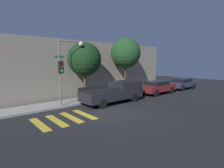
{
  "coord_description": "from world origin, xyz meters",
  "views": [
    {
      "loc": [
        -7.4,
        -8.83,
        3.41
      ],
      "look_at": [
        1.9,
        2.1,
        1.6
      ],
      "focal_mm": 28.0,
      "sensor_mm": 36.0,
      "label": 1
    }
  ],
  "objects_px": {
    "traffic_light_pole": "(66,62)",
    "pickup_truck": "(115,92)",
    "sedan_middle": "(182,83)",
    "tree_midblock": "(126,53)",
    "sedan_near_corner": "(157,87)",
    "tree_near_corner": "(85,59)"
  },
  "relations": [
    {
      "from": "traffic_light_pole",
      "to": "tree_near_corner",
      "type": "distance_m",
      "value": 2.52
    },
    {
      "from": "traffic_light_pole",
      "to": "sedan_near_corner",
      "type": "height_order",
      "value": "traffic_light_pole"
    },
    {
      "from": "pickup_truck",
      "to": "sedan_near_corner",
      "type": "height_order",
      "value": "pickup_truck"
    },
    {
      "from": "sedan_middle",
      "to": "tree_near_corner",
      "type": "bearing_deg",
      "value": 169.79
    },
    {
      "from": "traffic_light_pole",
      "to": "sedan_middle",
      "type": "bearing_deg",
      "value": -4.8
    },
    {
      "from": "tree_midblock",
      "to": "tree_near_corner",
      "type": "bearing_deg",
      "value": 180.0
    },
    {
      "from": "traffic_light_pole",
      "to": "sedan_near_corner",
      "type": "distance_m",
      "value": 10.29
    },
    {
      "from": "sedan_near_corner",
      "to": "tree_near_corner",
      "type": "bearing_deg",
      "value": 163.07
    },
    {
      "from": "pickup_truck",
      "to": "sedan_near_corner",
      "type": "relative_size",
      "value": 1.22
    },
    {
      "from": "sedan_middle",
      "to": "traffic_light_pole",
      "type": "bearing_deg",
      "value": 175.2
    },
    {
      "from": "sedan_middle",
      "to": "tree_midblock",
      "type": "distance_m",
      "value": 8.9
    },
    {
      "from": "sedan_middle",
      "to": "tree_near_corner",
      "type": "distance_m",
      "value": 13.35
    },
    {
      "from": "sedan_near_corner",
      "to": "pickup_truck",
      "type": "bearing_deg",
      "value": 180.0
    },
    {
      "from": "sedan_near_corner",
      "to": "tree_midblock",
      "type": "height_order",
      "value": "tree_midblock"
    },
    {
      "from": "tree_near_corner",
      "to": "tree_midblock",
      "type": "height_order",
      "value": "tree_midblock"
    },
    {
      "from": "traffic_light_pole",
      "to": "pickup_truck",
      "type": "xyz_separation_m",
      "value": [
        3.82,
        -1.27,
        -2.48
      ]
    },
    {
      "from": "sedan_near_corner",
      "to": "tree_midblock",
      "type": "bearing_deg",
      "value": 137.96
    },
    {
      "from": "pickup_truck",
      "to": "tree_midblock",
      "type": "distance_m",
      "value": 5.44
    },
    {
      "from": "tree_midblock",
      "to": "traffic_light_pole",
      "type": "bearing_deg",
      "value": -171.89
    },
    {
      "from": "traffic_light_pole",
      "to": "pickup_truck",
      "type": "distance_m",
      "value": 4.73
    },
    {
      "from": "traffic_light_pole",
      "to": "tree_midblock",
      "type": "bearing_deg",
      "value": 8.11
    },
    {
      "from": "sedan_middle",
      "to": "sedan_near_corner",
      "type": "bearing_deg",
      "value": 180.0
    }
  ]
}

